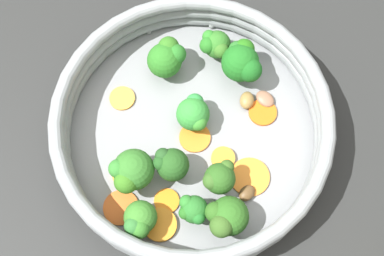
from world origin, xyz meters
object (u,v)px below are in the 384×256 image
(carrot_slice_8, at_px, (196,137))
(broccoli_floret_8, at_px, (216,45))
(broccoli_floret_5, at_px, (193,210))
(carrot_slice_6, at_px, (121,208))
(carrot_slice_4, at_px, (160,225))
(broccoli_floret_0, at_px, (170,164))
(carrot_slice_3, at_px, (122,98))
(broccoli_floret_3, at_px, (226,217))
(broccoli_floret_6, at_px, (139,220))
(carrot_slice_0, at_px, (263,112))
(broccoli_floret_1, at_px, (167,58))
(mushroom_piece_0, at_px, (247,100))
(carrot_slice_7, at_px, (250,177))
(mushroom_piece_2, at_px, (247,193))
(carrot_slice_1, at_px, (126,174))
(carrot_slice_5, at_px, (223,158))
(skillet, at_px, (192,135))
(broccoli_floret_4, at_px, (242,62))
(broccoli_floret_7, at_px, (194,114))
(broccoli_floret_9, at_px, (221,177))
(carrot_slice_2, at_px, (167,201))
(broccoli_floret_2, at_px, (131,171))
(mushroom_piece_1, at_px, (265,98))

(carrot_slice_8, relative_size, broccoli_floret_8, 0.92)
(broccoli_floret_5, bearing_deg, carrot_slice_6, -30.60)
(carrot_slice_4, distance_m, broccoli_floret_0, 0.07)
(carrot_slice_3, height_order, broccoli_floret_3, broccoli_floret_3)
(carrot_slice_6, distance_m, broccoli_floret_6, 0.04)
(carrot_slice_0, distance_m, broccoli_floret_1, 0.14)
(carrot_slice_3, xyz_separation_m, mushroom_piece_0, (-0.14, 0.07, 0.01))
(carrot_slice_7, bearing_deg, broccoli_floret_5, 8.65)
(broccoli_floret_1, relative_size, mushroom_piece_2, 2.27)
(carrot_slice_0, xyz_separation_m, broccoli_floret_8, (0.02, -0.10, 0.02))
(carrot_slice_4, height_order, broccoli_floret_5, broccoli_floret_5)
(broccoli_floret_0, bearing_deg, carrot_slice_1, -21.58)
(carrot_slice_5, bearing_deg, broccoli_floret_3, 65.42)
(broccoli_floret_3, bearing_deg, broccoli_floret_0, -69.11)
(skillet, xyz_separation_m, broccoli_floret_4, (-0.09, -0.05, 0.04))
(broccoli_floret_1, height_order, mushroom_piece_2, broccoli_floret_1)
(carrot_slice_7, bearing_deg, broccoli_floret_6, -1.10)
(broccoli_floret_1, bearing_deg, carrot_slice_3, 11.86)
(broccoli_floret_7, bearing_deg, broccoli_floret_9, 85.63)
(carrot_slice_2, xyz_separation_m, carrot_slice_5, (-0.08, -0.02, 0.00))
(broccoli_floret_9, bearing_deg, skillet, -88.64)
(broccoli_floret_5, xyz_separation_m, mushroom_piece_2, (-0.07, 0.00, -0.02))
(carrot_slice_5, distance_m, broccoli_floret_4, 0.12)
(broccoli_floret_5, bearing_deg, broccoli_floret_2, -56.47)
(carrot_slice_0, relative_size, broccoli_floret_0, 0.70)
(carrot_slice_6, distance_m, mushroom_piece_1, 0.22)
(carrot_slice_6, xyz_separation_m, broccoli_floret_2, (-0.03, -0.02, 0.03))
(carrot_slice_2, xyz_separation_m, carrot_slice_3, (-0.00, -0.14, 0.00))
(carrot_slice_7, xyz_separation_m, broccoli_floret_6, (0.14, -0.00, 0.03))
(broccoli_floret_8, bearing_deg, broccoli_floret_7, 48.32)
(broccoli_floret_8, bearing_deg, broccoli_floret_2, 34.48)
(broccoli_floret_2, xyz_separation_m, broccoli_floret_6, (0.01, 0.05, -0.01))
(carrot_slice_1, xyz_separation_m, broccoli_floret_5, (-0.05, 0.08, 0.03))
(broccoli_floret_7, distance_m, broccoli_floret_9, 0.09)
(mushroom_piece_2, bearing_deg, carrot_slice_2, -20.02)
(carrot_slice_8, distance_m, broccoli_floret_4, 0.11)
(skillet, xyz_separation_m, carrot_slice_7, (-0.04, 0.08, 0.01))
(broccoli_floret_0, bearing_deg, broccoli_floret_5, 91.66)
(mushroom_piece_0, height_order, mushroom_piece_1, mushroom_piece_0)
(carrot_slice_1, relative_size, broccoli_floret_6, 0.77)
(carrot_slice_1, height_order, broccoli_floret_9, broccoli_floret_9)
(carrot_slice_6, relative_size, broccoli_floret_3, 0.79)
(carrot_slice_4, bearing_deg, carrot_slice_2, -129.18)
(carrot_slice_7, xyz_separation_m, broccoli_floret_8, (-0.03, -0.16, 0.02))
(carrot_slice_0, distance_m, broccoli_floret_7, 0.09)
(broccoli_floret_8, bearing_deg, carrot_slice_2, 47.86)
(mushroom_piece_0, bearing_deg, skillet, 5.03)
(broccoli_floret_2, distance_m, broccoli_floret_8, 0.19)
(carrot_slice_3, xyz_separation_m, broccoli_floret_7, (-0.07, 0.06, 0.02))
(broccoli_floret_6, xyz_separation_m, broccoli_floret_7, (-0.11, -0.09, -0.00))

